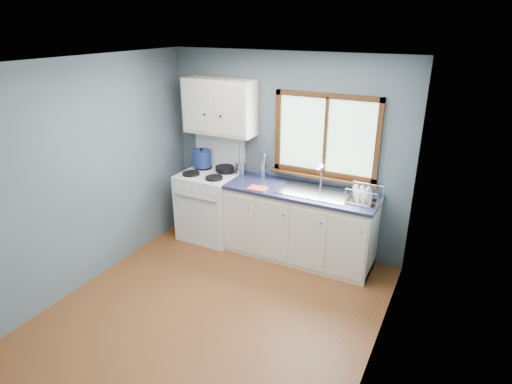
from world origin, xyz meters
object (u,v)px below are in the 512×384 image
at_px(utensil_crock, 241,168).
at_px(thermos, 263,165).
at_px(gas_range, 210,203).
at_px(stockpot, 202,158).
at_px(dish_rack, 363,198).
at_px(skillet, 225,168).
at_px(sink, 315,197).
at_px(base_cabinets, 299,228).

distance_m(utensil_crock, thermos, 0.33).
distance_m(gas_range, stockpot, 0.63).
bearing_deg(dish_rack, skillet, 178.50).
distance_m(skillet, dish_rack, 1.91).
bearing_deg(utensil_crock, dish_rack, -6.13).
distance_m(sink, dish_rack, 0.59).
height_order(utensil_crock, thermos, utensil_crock).
bearing_deg(skillet, gas_range, -123.38).
relative_size(utensil_crock, thermos, 1.27).
height_order(gas_range, sink, gas_range).
distance_m(base_cabinets, sink, 0.48).
bearing_deg(sink, gas_range, -179.29).
bearing_deg(gas_range, dish_rack, -0.18).
bearing_deg(base_cabinets, utensil_crock, 170.41).
distance_m(base_cabinets, thermos, 0.93).
height_order(sink, thermos, thermos).
bearing_deg(skillet, base_cabinets, 11.94).
bearing_deg(stockpot, gas_range, -32.84).
relative_size(base_cabinets, thermos, 5.59).
bearing_deg(sink, skillet, 175.06).
xyz_separation_m(sink, thermos, (-0.78, 0.19, 0.23)).
relative_size(base_cabinets, skillet, 4.66).
relative_size(sink, stockpot, 3.07).
distance_m(utensil_crock, dish_rack, 1.69).
xyz_separation_m(gas_range, thermos, (0.70, 0.21, 0.59)).
bearing_deg(base_cabinets, sink, -0.13).
bearing_deg(stockpot, skillet, 0.74).
bearing_deg(stockpot, base_cabinets, -4.15).
xyz_separation_m(sink, skillet, (-1.32, 0.11, 0.13)).
relative_size(gas_range, dish_rack, 3.52).
bearing_deg(thermos, sink, -13.61).
bearing_deg(dish_rack, thermos, 173.75).
distance_m(base_cabinets, skillet, 1.28).
bearing_deg(thermos, skillet, -171.97).
relative_size(sink, dish_rack, 2.17).
distance_m(gas_range, thermos, 0.94).
bearing_deg(sink, dish_rack, -2.45).
bearing_deg(gas_range, utensil_crock, 24.27).
bearing_deg(utensil_crock, gas_range, -155.73).
height_order(skillet, thermos, thermos).
bearing_deg(base_cabinets, thermos, 162.60).
bearing_deg(stockpot, utensil_crock, 4.52).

